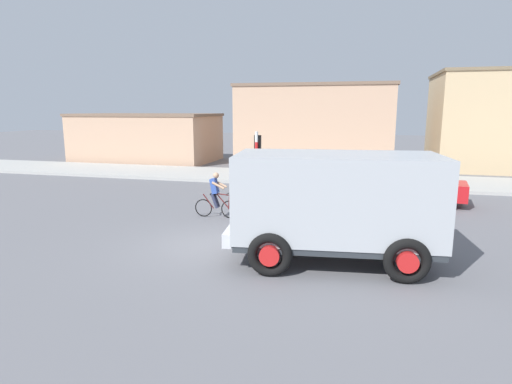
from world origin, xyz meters
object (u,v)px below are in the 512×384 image
at_px(traffic_light_pole, 257,161).
at_px(pedestrian_near_kerb, 341,179).
at_px(truck_foreground, 335,201).
at_px(car_red_near, 415,185).
at_px(cyclist, 216,195).

relative_size(traffic_light_pole, pedestrian_near_kerb, 1.98).
distance_m(truck_foreground, pedestrian_near_kerb, 9.01).
bearing_deg(car_red_near, cyclist, -148.98).
xyz_separation_m(traffic_light_pole, car_red_near, (6.19, 3.43, -1.25)).
bearing_deg(car_red_near, pedestrian_near_kerb, 166.75).
height_order(truck_foreground, cyclist, truck_foreground).
bearing_deg(cyclist, pedestrian_near_kerb, 50.64).
height_order(cyclist, traffic_light_pole, traffic_light_pole).
distance_m(cyclist, pedestrian_near_kerb, 6.80).
xyz_separation_m(truck_foreground, car_red_near, (2.83, 8.21, -0.85)).
bearing_deg(car_red_near, truck_foreground, -109.02).
height_order(cyclist, pedestrian_near_kerb, cyclist).
relative_size(traffic_light_pole, car_red_near, 0.77).
height_order(traffic_light_pole, car_red_near, traffic_light_pole).
xyz_separation_m(truck_foreground, pedestrian_near_kerb, (-0.36, 8.96, -0.82)).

